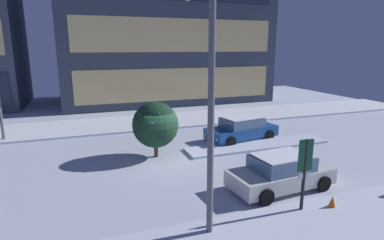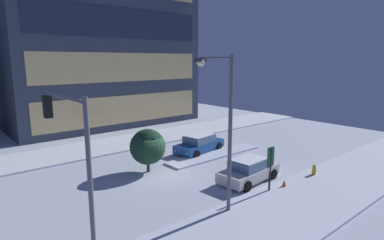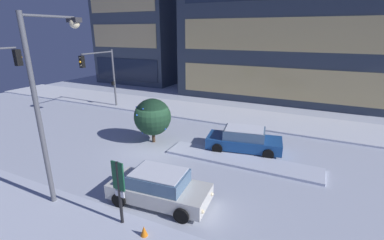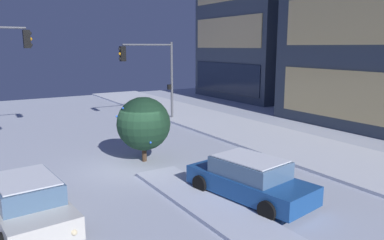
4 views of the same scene
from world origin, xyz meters
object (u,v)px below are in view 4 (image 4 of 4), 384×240
(decorated_tree_median, at_px, (144,124))
(car_far, at_px, (249,179))
(traffic_light_corner_far_left, at_px, (152,67))
(car_near, at_px, (27,203))

(decorated_tree_median, bearing_deg, car_far, 12.51)
(traffic_light_corner_far_left, xyz_separation_m, decorated_tree_median, (8.47, -4.56, -2.07))
(car_far, height_order, traffic_light_corner_far_left, traffic_light_corner_far_left)
(car_far, distance_m, traffic_light_corner_far_left, 15.13)
(car_near, distance_m, traffic_light_corner_far_left, 16.46)
(car_far, distance_m, decorated_tree_median, 6.20)
(car_far, xyz_separation_m, decorated_tree_median, (-5.96, -1.32, 1.09))
(car_far, relative_size, traffic_light_corner_far_left, 0.88)
(car_near, relative_size, decorated_tree_median, 1.53)
(car_far, bearing_deg, car_near, 65.05)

